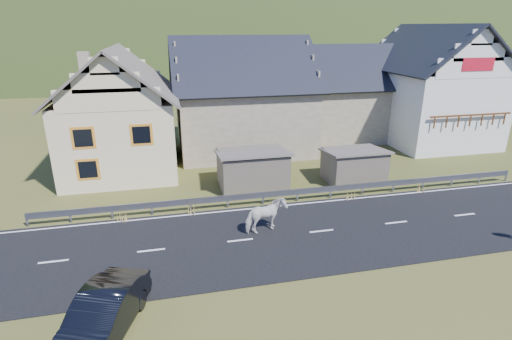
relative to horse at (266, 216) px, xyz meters
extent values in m
plane|color=#374319|center=(2.64, -0.58, -0.87)|extent=(160.00, 160.00, 0.00)
cube|color=black|center=(2.64, -0.58, -0.85)|extent=(60.00, 7.00, 0.04)
cube|color=silver|center=(2.64, -0.58, -0.83)|extent=(60.00, 6.60, 0.01)
cube|color=#93969B|center=(2.64, 3.10, -0.29)|extent=(28.00, 0.08, 0.34)
cube|color=#93969B|center=(-11.36, 3.12, -0.52)|extent=(0.10, 0.06, 0.70)
cube|color=#93969B|center=(-9.36, 3.12, -0.52)|extent=(0.10, 0.06, 0.70)
cube|color=#93969B|center=(-7.36, 3.12, -0.52)|extent=(0.10, 0.06, 0.70)
cube|color=#93969B|center=(-5.36, 3.12, -0.52)|extent=(0.10, 0.06, 0.70)
cube|color=#93969B|center=(-3.36, 3.12, -0.52)|extent=(0.10, 0.06, 0.70)
cube|color=#93969B|center=(-1.36, 3.12, -0.52)|extent=(0.10, 0.06, 0.70)
cube|color=#93969B|center=(0.64, 3.12, -0.52)|extent=(0.10, 0.06, 0.70)
cube|color=#93969B|center=(2.64, 3.12, -0.52)|extent=(0.10, 0.06, 0.70)
cube|color=#93969B|center=(4.64, 3.12, -0.52)|extent=(0.10, 0.06, 0.70)
cube|color=#93969B|center=(6.64, 3.12, -0.52)|extent=(0.10, 0.06, 0.70)
cube|color=#93969B|center=(8.64, 3.12, -0.52)|extent=(0.10, 0.06, 0.70)
cube|color=#93969B|center=(10.64, 3.12, -0.52)|extent=(0.10, 0.06, 0.70)
cube|color=#93969B|center=(12.64, 3.12, -0.52)|extent=(0.10, 0.06, 0.70)
cube|color=#93969B|center=(14.64, 3.12, -0.52)|extent=(0.10, 0.06, 0.70)
cube|color=#93969B|center=(16.64, 3.12, -0.52)|extent=(0.10, 0.06, 0.70)
cube|color=#6D6253|center=(0.64, 5.92, 0.23)|extent=(4.30, 3.30, 2.40)
cube|color=#6D6253|center=(7.14, 5.42, 0.13)|extent=(3.80, 2.90, 2.20)
cube|color=beige|center=(-7.36, 11.42, 1.63)|extent=(7.00, 9.00, 5.00)
cube|color=orange|center=(-8.96, 6.92, 2.53)|extent=(1.30, 0.12, 1.30)
cube|color=orange|center=(-5.76, 6.92, 2.53)|extent=(1.30, 0.12, 1.30)
cube|color=orange|center=(-8.96, 6.92, 0.63)|extent=(1.30, 0.12, 1.30)
cube|color=tan|center=(-9.36, 12.92, 5.69)|extent=(0.70, 0.70, 2.40)
cube|color=tan|center=(1.64, 14.42, 1.63)|extent=(10.00, 9.00, 5.00)
cube|color=tan|center=(11.64, 16.42, 1.43)|extent=(9.00, 8.00, 4.60)
cube|color=white|center=(17.64, 13.42, 2.13)|extent=(8.00, 10.00, 6.00)
cube|color=red|center=(17.64, 8.39, 5.93)|extent=(2.60, 0.06, 0.90)
cube|color=#5A3114|center=(17.64, 8.17, 2.33)|extent=(6.80, 0.12, 0.12)
ellipsoid|color=#283515|center=(7.64, 179.42, -20.87)|extent=(440.00, 280.00, 260.00)
imported|color=silver|center=(0.00, 0.00, 0.00)|extent=(1.44, 2.14, 1.66)
imported|color=black|center=(-6.71, -5.48, -0.13)|extent=(2.96, 4.78, 1.49)
camera|label=1|loc=(-4.24, -16.57, 8.50)|focal=28.00mm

